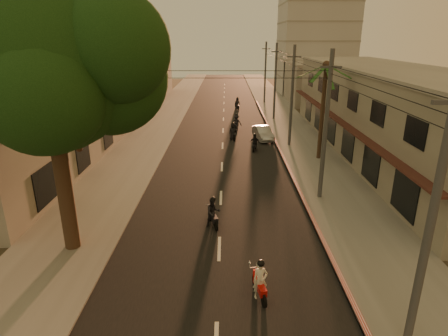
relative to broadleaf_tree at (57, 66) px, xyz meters
The scene contains 21 objects.
ground 10.96m from the broadleaf_tree, 17.97° to the right, with size 160.00×160.00×0.00m, color #383023.
road 20.84m from the broadleaf_tree, 69.68° to the left, with size 10.00×140.00×0.02m, color black.
sidewalk_right 24.26m from the broadleaf_tree, 51.68° to the left, with size 5.00×140.00×0.12m, color slate.
sidewalk_left 19.76m from the broadleaf_tree, 92.85° to the left, with size 5.00×140.00×0.12m, color slate.
curb_stripe 19.30m from the broadleaf_tree, 47.67° to the left, with size 0.20×60.00×0.20m, color red.
shophouse_row 26.41m from the broadleaf_tree, 37.63° to the left, with size 8.80×34.20×7.30m.
left_building 15.15m from the broadleaf_tree, 121.87° to the left, with size 8.20×24.20×5.20m.
distant_tower 58.67m from the broadleaf_tree, 67.22° to the left, with size 12.10×12.10×28.00m.
broadleaf_tree is the anchor object (origin of this frame).
palm_tree 20.18m from the broadleaf_tree, 43.48° to the left, with size 5.00×5.00×8.20m.
utility_poles 22.06m from the broadleaf_tree, 54.34° to the left, with size 1.20×48.26×9.00m.
filler_right 47.87m from the broadleaf_tree, 64.31° to the left, with size 8.00×14.00×6.00m, color #9F9A90.
filler_left_near 33.30m from the broadleaf_tree, 103.06° to the left, with size 8.00×14.00×4.40m, color #9F9A90.
filler_left_far 50.64m from the broadleaf_tree, 98.43° to the left, with size 8.00×14.00×7.00m, color #9F9A90.
scooter_red 11.88m from the broadleaf_tree, 24.03° to the right, with size 0.81×1.70×1.69m.
scooter_mid_a 10.14m from the broadleaf_tree, 18.90° to the left, with size 1.14×1.70×1.72m.
scooter_mid_b 20.36m from the broadleaf_tree, 59.78° to the left, with size 1.04×1.58×1.57m.
scooter_far_a 22.68m from the broadleaf_tree, 69.12° to the left, with size 1.05×1.80×1.79m.
scooter_far_b 26.22m from the broadleaf_tree, 71.31° to the left, with size 1.40×1.93×1.92m.
parked_car 24.11m from the broadleaf_tree, 62.34° to the left, with size 2.01×4.08×1.29m, color #9C9FA4.
scooter_far_c 38.26m from the broadleaf_tree, 76.88° to the left, with size 1.04×1.73×1.72m.
Camera 1 is at (0.31, -13.63, 9.57)m, focal length 30.00 mm.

